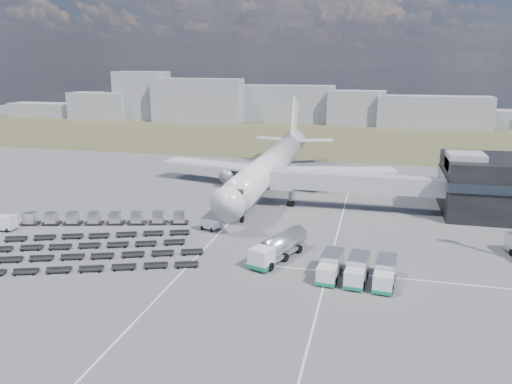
# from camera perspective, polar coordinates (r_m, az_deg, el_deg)

# --- Properties ---
(ground) EXTENTS (420.00, 420.00, 0.00)m
(ground) POSITION_cam_1_polar(r_m,az_deg,el_deg) (75.37, -3.43, -5.52)
(ground) COLOR #565659
(ground) RESTS_ON ground
(grass_strip) EXTENTS (420.00, 90.00, 0.01)m
(grass_strip) POSITION_cam_1_polar(r_m,az_deg,el_deg) (180.67, 6.94, 6.24)
(grass_strip) COLOR brown
(grass_strip) RESTS_ON ground
(lane_markings) EXTENTS (47.12, 110.00, 0.01)m
(lane_markings) POSITION_cam_1_polar(r_m,az_deg,el_deg) (76.00, 4.33, -5.36)
(lane_markings) COLOR silver
(lane_markings) RESTS_ON ground
(jet_bridge) EXTENTS (30.30, 3.80, 7.05)m
(jet_bridge) POSITION_cam_1_polar(r_m,az_deg,el_deg) (90.56, 10.06, 1.06)
(jet_bridge) COLOR #939399
(jet_bridge) RESTS_ON ground
(airliner) EXTENTS (51.59, 64.53, 17.62)m
(airliner) POSITION_cam_1_polar(r_m,az_deg,el_deg) (104.20, 1.77, 3.18)
(airliner) COLOR silver
(airliner) RESTS_ON ground
(skyline) EXTENTS (307.14, 24.43, 25.65)m
(skyline) POSITION_cam_1_polar(r_m,az_deg,el_deg) (218.57, 11.47, 9.75)
(skyline) COLOR gray
(skyline) RESTS_ON ground
(fuel_tanker) EXTENTS (6.39, 11.13, 3.51)m
(fuel_tanker) POSITION_cam_1_polar(r_m,az_deg,el_deg) (67.68, 2.57, -6.31)
(fuel_tanker) COLOR silver
(fuel_tanker) RESTS_ON ground
(pushback_tug) EXTENTS (3.20, 2.48, 1.32)m
(pushback_tug) POSITION_cam_1_polar(r_m,az_deg,el_deg) (80.01, -5.31, -3.85)
(pushback_tug) COLOR silver
(pushback_tug) RESTS_ON ground
(utility_van) EXTENTS (4.85, 2.74, 2.43)m
(utility_van) POSITION_cam_1_polar(r_m,az_deg,el_deg) (88.98, -27.18, -3.17)
(utility_van) COLOR silver
(utility_van) RESTS_ON ground
(catering_truck) EXTENTS (4.62, 6.94, 2.95)m
(catering_truck) POSITION_cam_1_polar(r_m,az_deg,el_deg) (107.05, 3.77, 1.40)
(catering_truck) COLOR silver
(catering_truck) RESTS_ON ground
(service_trucks_near) EXTENTS (9.49, 7.53, 2.71)m
(service_trucks_near) POSITION_cam_1_polar(r_m,az_deg,el_deg) (62.55, 11.48, -8.69)
(service_trucks_near) COLOR silver
(service_trucks_near) RESTS_ON ground
(uld_row) EXTENTS (26.90, 8.63, 1.85)m
(uld_row) POSITION_cam_1_polar(r_m,az_deg,el_deg) (85.73, -16.89, -2.86)
(uld_row) COLOR black
(uld_row) RESTS_ON ground
(baggage_dollies) EXTENTS (33.32, 23.82, 0.73)m
(baggage_dollies) POSITION_cam_1_polar(r_m,az_deg,el_deg) (74.02, -18.85, -6.40)
(baggage_dollies) COLOR black
(baggage_dollies) RESTS_ON ground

